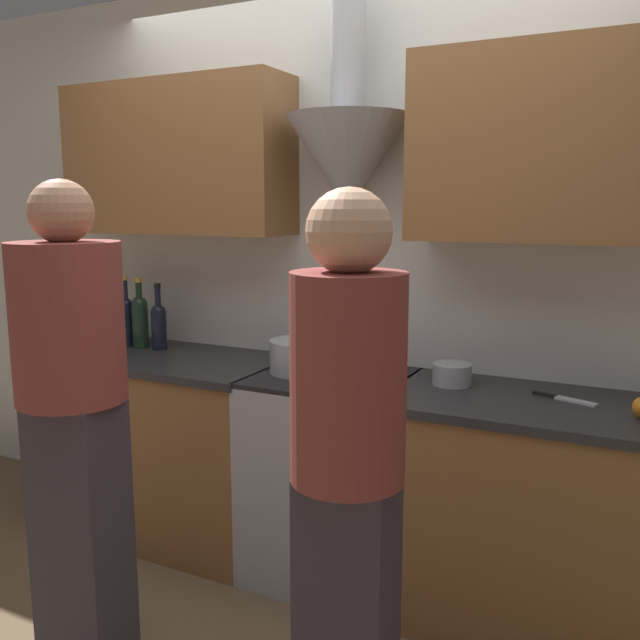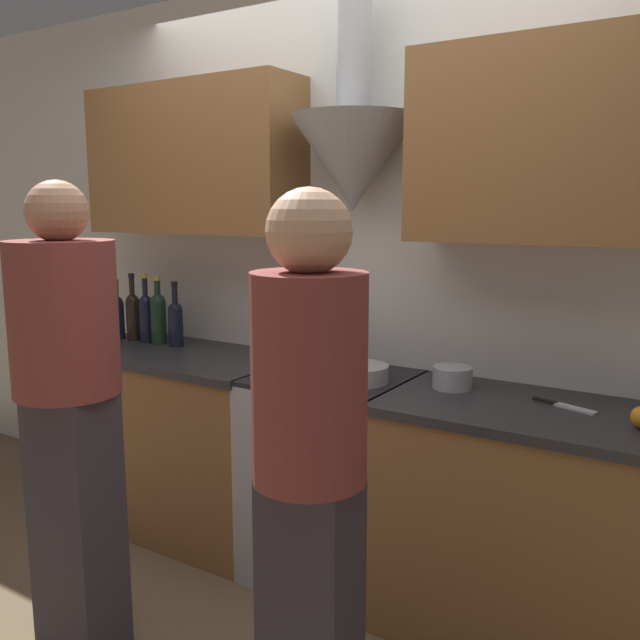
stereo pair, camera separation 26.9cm
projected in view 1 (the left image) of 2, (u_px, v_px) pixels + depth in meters
name	position (u px, v px, depth m)	size (l,w,h in m)	color
ground_plane	(296.00, 608.00, 2.70)	(12.00, 12.00, 0.00)	brown
wall_back	(353.00, 234.00, 2.98)	(8.40, 0.52, 2.60)	silver
counter_left	(167.00, 443.00, 3.29)	(1.18, 0.62, 0.88)	brown
counter_right	(522.00, 513.00, 2.54)	(1.01, 0.62, 0.88)	brown
stove_range	(331.00, 474.00, 2.90)	(0.61, 0.60, 0.88)	#A8AAAF
wine_bottle_0	(94.00, 318.00, 3.47)	(0.08, 0.08, 0.32)	black
wine_bottle_1	(112.00, 317.00, 3.44)	(0.07, 0.07, 0.35)	black
wine_bottle_2	(126.00, 318.00, 3.40)	(0.07, 0.07, 0.36)	black
wine_bottle_3	(140.00, 319.00, 3.36)	(0.08, 0.08, 0.35)	black
wine_bottle_4	(159.00, 324.00, 3.32)	(0.07, 0.07, 0.33)	black
stock_pot	(301.00, 356.00, 2.87)	(0.27, 0.27, 0.14)	#A8AAAF
mixing_bowl	(358.00, 372.00, 2.73)	(0.24, 0.24, 0.07)	#A8AAAF
saucepan	(452.00, 374.00, 2.67)	(0.15, 0.15, 0.08)	#A8AAAF
chefs_knife	(565.00, 399.00, 2.47)	(0.24, 0.11, 0.01)	silver
person_foreground_left	(73.00, 409.00, 2.25)	(0.36, 0.36, 1.67)	#38333D
person_foreground_right	(347.00, 464.00, 1.77)	(0.30, 0.30, 1.63)	#38333D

